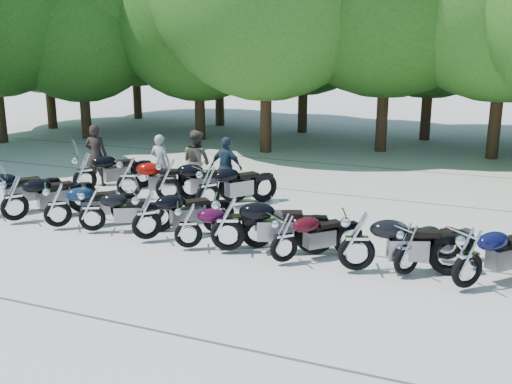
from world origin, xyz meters
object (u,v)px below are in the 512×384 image
at_px(motorcycle_8, 357,239).
at_px(motorcycle_9, 407,248).
at_px(motorcycle_5, 188,224).
at_px(motorcycle_13, 84,171).
at_px(motorcycle_4, 146,214).
at_px(motorcycle_14, 128,176).
at_px(motorcycle_2, 57,204).
at_px(motorcycle_3, 92,208).
at_px(motorcycle_6, 228,221).
at_px(motorcycle_7, 284,237).
at_px(rider_1, 197,162).
at_px(rider_2, 226,168).
at_px(motorcycle_10, 468,256).
at_px(rider_3, 160,162).
at_px(motorcycle_15, 168,179).
at_px(rider_0, 96,155).
at_px(motorcycle_16, 208,186).
at_px(motorcycle_1, 14,197).

distance_m(motorcycle_8, motorcycle_9, 0.93).
relative_size(motorcycle_5, motorcycle_13, 0.85).
relative_size(motorcycle_4, motorcycle_14, 0.96).
bearing_deg(motorcycle_14, motorcycle_2, 158.11).
xyz_separation_m(motorcycle_2, motorcycle_3, (0.92, 0.06, -0.02)).
xyz_separation_m(motorcycle_3, motorcycle_6, (3.43, -0.03, 0.11)).
bearing_deg(motorcycle_7, motorcycle_6, 37.43).
height_order(motorcycle_7, motorcycle_8, motorcycle_8).
distance_m(motorcycle_3, motorcycle_13, 3.67).
distance_m(rider_1, rider_2, 0.99).
distance_m(motorcycle_7, motorcycle_10, 3.42).
bearing_deg(rider_3, motorcycle_15, 127.74).
distance_m(motorcycle_14, rider_0, 2.14).
bearing_deg(motorcycle_10, rider_0, 22.68).
xyz_separation_m(motorcycle_8, motorcycle_14, (-6.98, 2.82, -0.02)).
height_order(motorcycle_2, motorcycle_15, motorcycle_15).
distance_m(motorcycle_13, rider_2, 4.07).
distance_m(motorcycle_3, motorcycle_14, 2.87).
xyz_separation_m(motorcycle_3, motorcycle_5, (2.57, -0.15, -0.02)).
distance_m(rider_0, rider_1, 3.22).
distance_m(motorcycle_9, rider_3, 8.60).
xyz_separation_m(motorcycle_8, rider_2, (-4.63, 4.12, 0.16)).
bearing_deg(motorcycle_5, motorcycle_13, 30.11).
bearing_deg(motorcycle_16, rider_3, 2.61).
bearing_deg(rider_0, rider_1, 172.70).
distance_m(motorcycle_7, rider_3, 6.78).
distance_m(motorcycle_4, motorcycle_13, 4.78).
bearing_deg(motorcycle_7, motorcycle_4, 40.95).
xyz_separation_m(motorcycle_3, motorcycle_4, (1.47, -0.03, 0.05)).
bearing_deg(rider_1, motorcycle_9, 165.92).
relative_size(motorcycle_10, rider_0, 1.25).
distance_m(motorcycle_13, motorcycle_15, 2.72).
bearing_deg(motorcycle_13, motorcycle_14, -143.73).
bearing_deg(motorcycle_14, rider_0, 39.63).
height_order(motorcycle_1, rider_3, rider_3).
height_order(motorcycle_5, motorcycle_13, motorcycle_13).
bearing_deg(motorcycle_14, motorcycle_13, 67.30).
xyz_separation_m(motorcycle_2, rider_1, (1.43, 4.21, 0.29)).
relative_size(motorcycle_15, rider_2, 1.43).
bearing_deg(rider_1, motorcycle_10, 168.38).
height_order(motorcycle_4, rider_0, rider_0).
height_order(motorcycle_8, rider_3, rider_3).
bearing_deg(motorcycle_3, motorcycle_8, -117.94).
distance_m(motorcycle_6, rider_3, 5.74).
bearing_deg(motorcycle_6, motorcycle_4, 67.95).
bearing_deg(motorcycle_8, motorcycle_1, 69.42).
height_order(motorcycle_6, motorcycle_10, motorcycle_6).
xyz_separation_m(motorcycle_8, rider_3, (-6.74, 4.12, 0.13)).
distance_m(motorcycle_16, rider_3, 2.70).
bearing_deg(motorcycle_1, motorcycle_4, -146.22).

